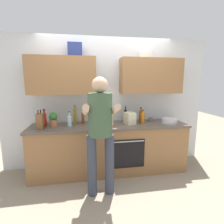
{
  "coord_description": "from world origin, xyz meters",
  "views": [
    {
      "loc": [
        -0.47,
        -3.03,
        1.67
      ],
      "look_at": [
        0.02,
        -0.1,
        1.15
      ],
      "focal_mm": 27.81,
      "sensor_mm": 36.0,
      "label": 1
    }
  ],
  "objects_px": {
    "bottle_syrup": "(141,116)",
    "cup_stoneware": "(151,119)",
    "bottle_soy": "(125,115)",
    "grocery_bag_rice": "(130,118)",
    "bottle_juice": "(143,118)",
    "bottle_hotsauce": "(44,119)",
    "bottle_oil": "(75,116)",
    "knife_block": "(40,121)",
    "grocery_bag_bread": "(107,121)",
    "potted_herb": "(53,119)",
    "bottle_water": "(70,121)",
    "bottle_vinegar": "(83,118)",
    "mixing_bowl": "(169,121)",
    "person_standing": "(100,127)"
  },
  "relations": [
    {
      "from": "bottle_soy",
      "to": "grocery_bag_rice",
      "type": "height_order",
      "value": "bottle_soy"
    },
    {
      "from": "bottle_soy",
      "to": "bottle_oil",
      "type": "bearing_deg",
      "value": -179.42
    },
    {
      "from": "person_standing",
      "to": "cup_stoneware",
      "type": "height_order",
      "value": "person_standing"
    },
    {
      "from": "cup_stoneware",
      "to": "mixing_bowl",
      "type": "height_order",
      "value": "mixing_bowl"
    },
    {
      "from": "bottle_hotsauce",
      "to": "bottle_water",
      "type": "bearing_deg",
      "value": -14.1
    },
    {
      "from": "bottle_juice",
      "to": "mixing_bowl",
      "type": "bearing_deg",
      "value": -7.12
    },
    {
      "from": "person_standing",
      "to": "grocery_bag_rice",
      "type": "bearing_deg",
      "value": 47.36
    },
    {
      "from": "bottle_vinegar",
      "to": "bottle_water",
      "type": "distance_m",
      "value": 0.28
    },
    {
      "from": "bottle_soy",
      "to": "grocery_bag_bread",
      "type": "height_order",
      "value": "bottle_soy"
    },
    {
      "from": "bottle_vinegar",
      "to": "person_standing",
      "type": "bearing_deg",
      "value": -73.3
    },
    {
      "from": "grocery_bag_bread",
      "to": "bottle_syrup",
      "type": "bearing_deg",
      "value": 14.38
    },
    {
      "from": "person_standing",
      "to": "knife_block",
      "type": "relative_size",
      "value": 5.47
    },
    {
      "from": "grocery_bag_rice",
      "to": "potted_herb",
      "type": "bearing_deg",
      "value": 179.48
    },
    {
      "from": "bottle_hotsauce",
      "to": "knife_block",
      "type": "distance_m",
      "value": 0.21
    },
    {
      "from": "bottle_hotsauce",
      "to": "bottle_juice",
      "type": "xyz_separation_m",
      "value": [
        1.77,
        -0.11,
        -0.02
      ]
    },
    {
      "from": "knife_block",
      "to": "bottle_hotsauce",
      "type": "bearing_deg",
      "value": 82.3
    },
    {
      "from": "bottle_water",
      "to": "grocery_bag_bread",
      "type": "relative_size",
      "value": 1.33
    },
    {
      "from": "grocery_bag_bread",
      "to": "person_standing",
      "type": "bearing_deg",
      "value": -107.42
    },
    {
      "from": "knife_block",
      "to": "bottle_vinegar",
      "type": "bearing_deg",
      "value": 19.43
    },
    {
      "from": "bottle_soy",
      "to": "bottle_hotsauce",
      "type": "bearing_deg",
      "value": -176.1
    },
    {
      "from": "bottle_juice",
      "to": "bottle_water",
      "type": "relative_size",
      "value": 0.97
    },
    {
      "from": "bottle_juice",
      "to": "mixing_bowl",
      "type": "height_order",
      "value": "bottle_juice"
    },
    {
      "from": "bottle_syrup",
      "to": "bottle_vinegar",
      "type": "xyz_separation_m",
      "value": [
        -1.1,
        0.05,
        -0.01
      ]
    },
    {
      "from": "bottle_juice",
      "to": "grocery_bag_rice",
      "type": "distance_m",
      "value": 0.25
    },
    {
      "from": "bottle_juice",
      "to": "grocery_bag_bread",
      "type": "height_order",
      "value": "bottle_juice"
    },
    {
      "from": "bottle_soy",
      "to": "cup_stoneware",
      "type": "bearing_deg",
      "value": -9.07
    },
    {
      "from": "cup_stoneware",
      "to": "bottle_water",
      "type": "bearing_deg",
      "value": -175.06
    },
    {
      "from": "grocery_bag_rice",
      "to": "grocery_bag_bread",
      "type": "bearing_deg",
      "value": -170.19
    },
    {
      "from": "bottle_water",
      "to": "grocery_bag_rice",
      "type": "distance_m",
      "value": 1.08
    },
    {
      "from": "person_standing",
      "to": "mixing_bowl",
      "type": "height_order",
      "value": "person_standing"
    },
    {
      "from": "bottle_oil",
      "to": "cup_stoneware",
      "type": "relative_size",
      "value": 4.19
    },
    {
      "from": "bottle_hotsauce",
      "to": "bottle_oil",
      "type": "relative_size",
      "value": 0.86
    },
    {
      "from": "potted_herb",
      "to": "person_standing",
      "type": "bearing_deg",
      "value": -42.08
    },
    {
      "from": "bottle_hotsauce",
      "to": "person_standing",
      "type": "bearing_deg",
      "value": -40.11
    },
    {
      "from": "mixing_bowl",
      "to": "potted_herb",
      "type": "relative_size",
      "value": 1.12
    },
    {
      "from": "bottle_juice",
      "to": "grocery_bag_bread",
      "type": "distance_m",
      "value": 0.68
    },
    {
      "from": "bottle_soy",
      "to": "knife_block",
      "type": "xyz_separation_m",
      "value": [
        -1.52,
        -0.31,
        0.01
      ]
    },
    {
      "from": "bottle_juice",
      "to": "grocery_bag_rice",
      "type": "height_order",
      "value": "bottle_juice"
    },
    {
      "from": "bottle_syrup",
      "to": "grocery_bag_bread",
      "type": "bearing_deg",
      "value": -165.62
    },
    {
      "from": "bottle_vinegar",
      "to": "grocery_bag_rice",
      "type": "relative_size",
      "value": 1.17
    },
    {
      "from": "bottle_water",
      "to": "grocery_bag_bread",
      "type": "bearing_deg",
      "value": -6.15
    },
    {
      "from": "grocery_bag_rice",
      "to": "cup_stoneware",
      "type": "bearing_deg",
      "value": 15.78
    },
    {
      "from": "person_standing",
      "to": "bottle_vinegar",
      "type": "distance_m",
      "value": 0.84
    },
    {
      "from": "knife_block",
      "to": "grocery_bag_bread",
      "type": "relative_size",
      "value": 1.6
    },
    {
      "from": "bottle_syrup",
      "to": "cup_stoneware",
      "type": "xyz_separation_m",
      "value": [
        0.22,
        0.03,
        -0.08
      ]
    },
    {
      "from": "bottle_hotsauce",
      "to": "knife_block",
      "type": "bearing_deg",
      "value": -97.7
    },
    {
      "from": "bottle_juice",
      "to": "bottle_soy",
      "type": "height_order",
      "value": "bottle_soy"
    },
    {
      "from": "potted_herb",
      "to": "grocery_bag_rice",
      "type": "distance_m",
      "value": 1.35
    },
    {
      "from": "knife_block",
      "to": "potted_herb",
      "type": "xyz_separation_m",
      "value": [
        0.19,
        0.11,
        0.0
      ]
    },
    {
      "from": "bottle_hotsauce",
      "to": "grocery_bag_rice",
      "type": "distance_m",
      "value": 1.52
    }
  ]
}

